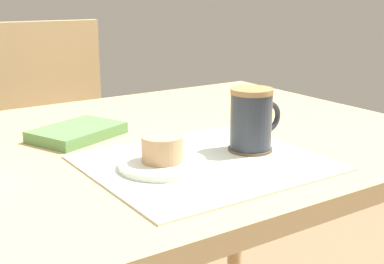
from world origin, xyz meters
TOP-DOWN VIEW (x-y plane):
  - dining_table at (0.00, 0.00)m, footprint 1.17×0.87m
  - wooden_chair at (0.05, 0.75)m, footprint 0.47×0.47m
  - placemat at (-0.01, -0.19)m, footprint 0.40×0.35m
  - pastry_plate at (-0.09, -0.18)m, footprint 0.15×0.15m
  - pastry at (-0.09, -0.18)m, footprint 0.07×0.07m
  - coffee_coaster at (0.10, -0.19)m, footprint 0.09×0.09m
  - coffee_mug at (0.11, -0.19)m, footprint 0.11×0.08m
  - small_book at (-0.13, 0.09)m, footprint 0.21×0.18m

SIDE VIEW (x-z plane):
  - wooden_chair at x=0.05m, z-range 0.04..0.99m
  - dining_table at x=0.00m, z-range 0.30..1.05m
  - placemat at x=-0.01m, z-range 0.75..0.76m
  - coffee_coaster at x=0.10m, z-range 0.76..0.76m
  - pastry_plate at x=-0.09m, z-range 0.76..0.77m
  - small_book at x=-0.13m, z-range 0.75..0.78m
  - pastry at x=-0.09m, z-range 0.77..0.82m
  - coffee_mug at x=0.11m, z-range 0.76..0.88m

